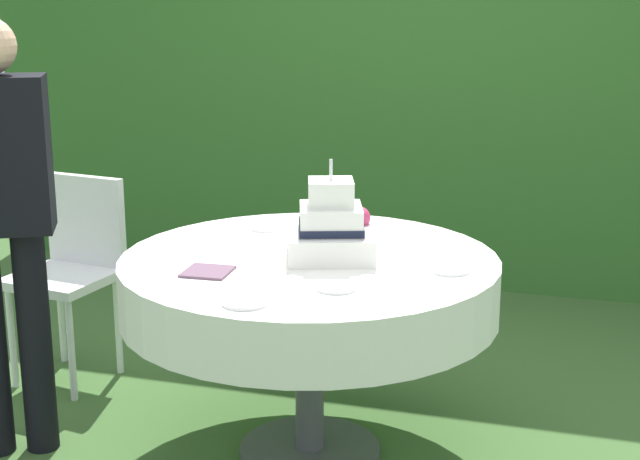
# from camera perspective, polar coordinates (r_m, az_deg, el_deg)

# --- Properties ---
(ground_plane) EXTENTS (20.00, 20.00, 0.00)m
(ground_plane) POSITION_cam_1_polar(r_m,az_deg,el_deg) (3.64, -0.62, -13.23)
(ground_plane) COLOR #3D602D
(foliage_hedge) EXTENTS (5.39, 0.68, 2.60)m
(foliage_hedge) POSITION_cam_1_polar(r_m,az_deg,el_deg) (5.65, 6.98, 10.47)
(foliage_hedge) COLOR #336628
(foliage_hedge) RESTS_ON ground_plane
(cake_table) EXTENTS (1.35, 1.35, 0.76)m
(cake_table) POSITION_cam_1_polar(r_m,az_deg,el_deg) (3.38, -0.65, -3.41)
(cake_table) COLOR #4C4C51
(cake_table) RESTS_ON ground_plane
(wedding_cake) EXTENTS (0.38, 0.38, 0.35)m
(wedding_cake) POSITION_cam_1_polar(r_m,az_deg,el_deg) (3.33, 0.71, 0.08)
(wedding_cake) COLOR white
(wedding_cake) RESTS_ON cake_table
(serving_plate_near) EXTENTS (0.13, 0.13, 0.01)m
(serving_plate_near) POSITION_cam_1_polar(r_m,az_deg,el_deg) (3.01, 0.99, -3.48)
(serving_plate_near) COLOR white
(serving_plate_near) RESTS_ON cake_table
(serving_plate_far) EXTENTS (0.13, 0.13, 0.01)m
(serving_plate_far) POSITION_cam_1_polar(r_m,az_deg,el_deg) (3.22, 7.86, -2.40)
(serving_plate_far) COLOR white
(serving_plate_far) RESTS_ON cake_table
(serving_plate_left) EXTENTS (0.14, 0.14, 0.01)m
(serving_plate_left) POSITION_cam_1_polar(r_m,az_deg,el_deg) (2.88, -4.56, -4.37)
(serving_plate_left) COLOR white
(serving_plate_left) RESTS_ON cake_table
(serving_plate_right) EXTENTS (0.12, 0.12, 0.01)m
(serving_plate_right) POSITION_cam_1_polar(r_m,az_deg,el_deg) (3.74, -3.29, 0.13)
(serving_plate_right) COLOR white
(serving_plate_right) RESTS_ON cake_table
(napkin_stack) EXTENTS (0.16, 0.16, 0.01)m
(napkin_stack) POSITION_cam_1_polar(r_m,az_deg,el_deg) (3.19, -6.81, -2.51)
(napkin_stack) COLOR #6B4C60
(napkin_stack) RESTS_ON cake_table
(garden_chair) EXTENTS (0.45, 0.45, 0.89)m
(garden_chair) POSITION_cam_1_polar(r_m,az_deg,el_deg) (4.26, -14.70, -1.65)
(garden_chair) COLOR white
(garden_chair) RESTS_ON ground_plane
(standing_person) EXTENTS (0.41, 0.34, 1.60)m
(standing_person) POSITION_cam_1_polar(r_m,az_deg,el_deg) (3.51, -18.73, 1.16)
(standing_person) COLOR black
(standing_person) RESTS_ON ground_plane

